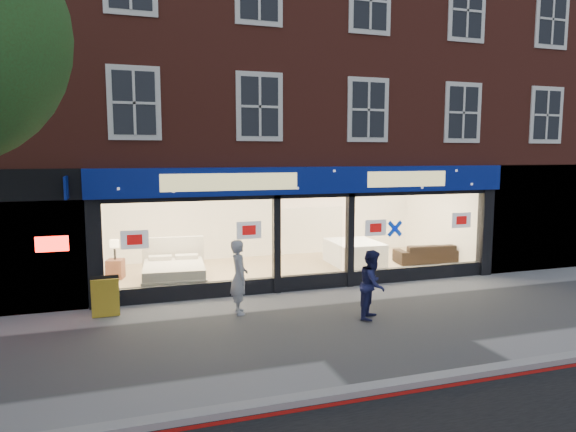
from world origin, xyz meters
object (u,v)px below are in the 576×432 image
display_bed (174,272)px  pedestrian_grey (239,277)px  a_board (106,297)px  pedestrian_blue (373,284)px  sofa (427,253)px  mattress_stack (354,253)px

display_bed → pedestrian_grey: bearing=-61.5°
a_board → pedestrian_blue: (5.63, -1.90, 0.31)m
pedestrian_blue → a_board: bearing=111.5°
sofa → pedestrian_grey: pedestrian_grey is taller
display_bed → sofa: 8.18m
a_board → pedestrian_blue: pedestrian_blue is taller
sofa → a_board: bearing=21.7°
a_board → pedestrian_grey: bearing=-14.1°
display_bed → a_board: display_bed is taller
display_bed → a_board: bearing=-124.1°
display_bed → pedestrian_grey: 3.02m
a_board → mattress_stack: bearing=19.7°
pedestrian_blue → display_bed: bearing=84.5°
mattress_stack → pedestrian_blue: 5.21m
mattress_stack → pedestrian_blue: pedestrian_blue is taller
display_bed → mattress_stack: bearing=13.2°
mattress_stack → a_board: bearing=-158.5°
mattress_stack → pedestrian_grey: bearing=-142.0°
display_bed → pedestrian_blue: (3.92, -4.01, 0.34)m
pedestrian_blue → pedestrian_grey: bearing=105.1°
sofa → a_board: 10.18m
mattress_stack → pedestrian_blue: bearing=-111.0°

